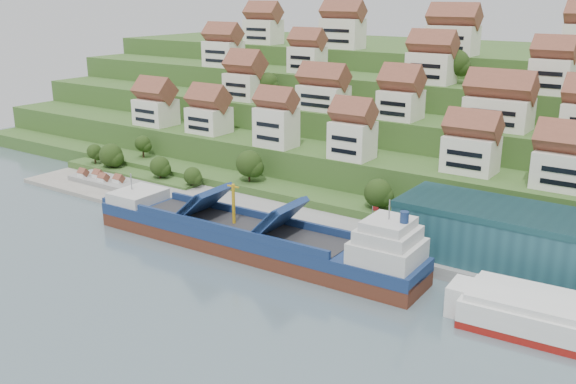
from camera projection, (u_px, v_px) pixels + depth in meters
The scene contains 11 objects.
ground at pixel (263, 253), 123.24m from camera, with size 300.00×300.00×0.00m, color slate.
quay at pixel (392, 246), 123.71m from camera, with size 180.00×14.00×2.20m, color gray.
pebble_beach at pixel (111, 186), 164.21m from camera, with size 45.00×20.00×1.00m, color gray.
hillside at pixel (461, 116), 201.09m from camera, with size 260.00×128.00×31.00m.
hillside_village at pixel (426, 90), 160.75m from camera, with size 150.28×62.85×29.25m.
hillside_trees at pixel (324, 127), 159.11m from camera, with size 140.75×62.36×30.80m.
warehouse at pixel (575, 250), 105.95m from camera, with size 60.00×15.00×10.00m, color #1F4C56.
flagpole at pixel (373, 223), 119.11m from camera, with size 1.28×0.16×8.00m.
beach_huts at pixel (101, 180), 163.85m from camera, with size 14.40×3.70×2.20m.
cargo_ship at pixel (257, 239), 121.85m from camera, with size 70.39×12.72×15.45m.
second_ship at pixel (576, 323), 91.60m from camera, with size 31.09×13.26×8.82m.
Camera 1 is at (69.39, -90.79, 47.87)m, focal length 40.00 mm.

